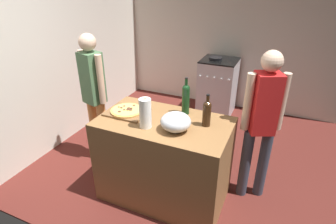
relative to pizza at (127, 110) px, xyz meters
name	(u,v)px	position (x,y,z in m)	size (l,w,h in m)	color
ground_plane	(188,147)	(0.34, 0.98, -0.96)	(4.01, 3.77, 0.02)	#511E19
kitchen_wall_rear	(224,32)	(0.34, 2.62, 0.35)	(4.01, 0.10, 2.60)	silver
kitchen_wall_left	(76,42)	(-1.42, 0.98, 0.35)	(0.10, 3.77, 2.60)	silver
counter	(164,160)	(0.41, 0.00, -0.49)	(1.28, 0.73, 0.91)	olive
cutting_board	(127,112)	(0.00, 0.00, -0.02)	(0.40, 0.32, 0.02)	brown
pizza	(127,110)	(0.00, 0.00, 0.00)	(0.33, 0.33, 0.03)	tan
mixing_bowl	(176,122)	(0.58, -0.11, 0.05)	(0.28, 0.28, 0.17)	#B2B2B7
paper_towel_roll	(145,113)	(0.31, -0.17, 0.11)	(0.11, 0.11, 0.28)	white
wine_bottle_clear	(186,98)	(0.54, 0.23, 0.14)	(0.08, 0.08, 0.38)	#143819
wine_bottle_amber	(207,112)	(0.81, 0.08, 0.11)	(0.08, 0.08, 0.31)	#331E0F
stove	(217,86)	(0.39, 2.22, -0.48)	(0.58, 0.59, 0.97)	#B7B7BC
person_in_stripes	(94,92)	(-0.63, 0.29, -0.02)	(0.38, 0.25, 1.61)	#D88C4C
person_in_red	(262,120)	(1.27, 0.39, -0.03)	(0.37, 0.28, 1.60)	#383D4C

